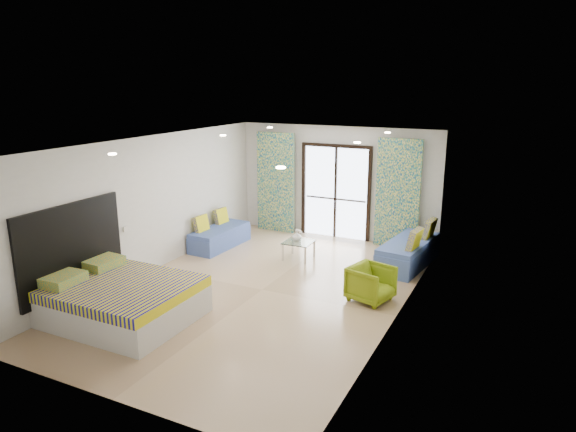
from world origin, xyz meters
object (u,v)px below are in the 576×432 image
at_px(coffee_table, 299,243).
at_px(armchair, 371,282).
at_px(daybed_left, 219,236).
at_px(bed, 121,300).
at_px(daybed_right, 409,252).

height_order(coffee_table, armchair, armchair).
relative_size(daybed_left, coffee_table, 2.43).
distance_m(bed, daybed_right, 5.75).
bearing_deg(coffee_table, armchair, -34.91).
bearing_deg(daybed_left, bed, -78.18).
height_order(bed, daybed_right, daybed_right).
xyz_separation_m(daybed_left, armchair, (4.04, -1.39, 0.09)).
relative_size(bed, coffee_table, 3.27).
height_order(bed, coffee_table, bed).
xyz_separation_m(bed, armchair, (3.41, 2.43, 0.02)).
relative_size(daybed_left, armchair, 2.40).
bearing_deg(daybed_right, bed, -121.53).
height_order(bed, daybed_left, daybed_left).
bearing_deg(coffee_table, daybed_left, -179.13).
bearing_deg(bed, daybed_left, 99.42).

